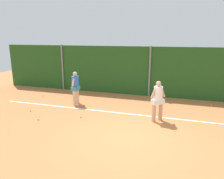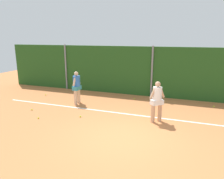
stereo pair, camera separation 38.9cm
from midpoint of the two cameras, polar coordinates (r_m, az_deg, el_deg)
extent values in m
plane|color=#C67542|center=(8.65, 5.14, -8.11)|extent=(28.56, 28.56, 0.00)
cube|color=#23511E|center=(11.94, 9.23, 4.74)|extent=(18.56, 0.25, 2.73)
cylinder|color=gray|center=(13.59, -13.93, 5.75)|extent=(0.10, 0.10, 2.79)
cylinder|color=gray|center=(11.76, 9.11, 4.75)|extent=(0.10, 0.10, 2.79)
cube|color=white|center=(9.17, 5.91, -6.80)|extent=(13.56, 0.10, 0.01)
cylinder|color=tan|center=(8.64, 11.59, -5.88)|extent=(0.16, 0.16, 0.71)
cylinder|color=tan|center=(8.47, 9.85, -6.21)|extent=(0.16, 0.16, 0.71)
cube|color=white|center=(8.41, 10.87, -3.18)|extent=(0.54, 0.52, 0.19)
cylinder|color=white|center=(8.32, 10.97, -0.91)|extent=(0.34, 0.34, 0.50)
sphere|color=tan|center=(8.23, 11.09, 1.53)|extent=(0.20, 0.20, 0.20)
cylinder|color=tan|center=(8.42, 12.08, -0.52)|extent=(0.24, 0.22, 0.48)
cylinder|color=tan|center=(8.20, 9.86, -0.81)|extent=(0.24, 0.22, 0.48)
cylinder|color=beige|center=(10.52, -11.08, -2.24)|extent=(0.16, 0.16, 0.71)
cylinder|color=beige|center=(10.78, -10.28, -1.80)|extent=(0.16, 0.16, 0.71)
cube|color=teal|center=(10.54, -10.78, 0.33)|extent=(0.28, 0.48, 0.19)
cylinder|color=blue|center=(10.46, -10.87, 2.17)|extent=(0.35, 0.35, 0.50)
sphere|color=beige|center=(10.39, -10.96, 4.14)|extent=(0.20, 0.20, 0.20)
cylinder|color=beige|center=(10.29, -11.40, 2.16)|extent=(0.10, 0.29, 0.47)
cylinder|color=beige|center=(10.62, -10.37, 2.58)|extent=(0.10, 0.29, 0.47)
sphere|color=#CCDB33|center=(11.28, 8.91, -2.74)|extent=(0.07, 0.07, 0.07)
sphere|color=#CCDB33|center=(11.40, 4.61, -2.43)|extent=(0.07, 0.07, 0.07)
sphere|color=#CCDB33|center=(10.27, -22.03, -5.30)|extent=(0.07, 0.07, 0.07)
sphere|color=#CCDB33|center=(8.94, -9.58, -7.28)|extent=(0.07, 0.07, 0.07)
sphere|color=#CCDB33|center=(12.57, -18.90, -1.59)|extent=(0.07, 0.07, 0.07)
sphere|color=#CCDB33|center=(11.28, 24.16, -3.83)|extent=(0.07, 0.07, 0.07)
sphere|color=#CCDB33|center=(9.15, -20.31, -7.49)|extent=(0.07, 0.07, 0.07)
camera|label=1|loc=(0.19, -91.20, -0.30)|focal=34.12mm
camera|label=2|loc=(0.19, 88.80, 0.30)|focal=34.12mm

